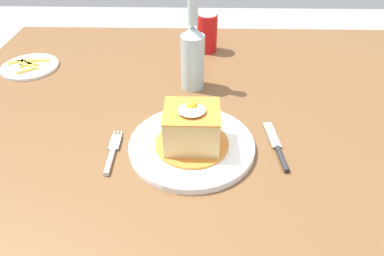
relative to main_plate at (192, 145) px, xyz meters
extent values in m
cube|color=brown|center=(0.05, 0.15, -0.03)|extent=(1.43, 1.09, 0.04)
cylinder|color=brown|center=(-0.59, 0.62, -0.40)|extent=(0.07, 0.07, 0.70)
cylinder|color=brown|center=(0.69, 0.62, -0.40)|extent=(0.07, 0.07, 0.70)
cylinder|color=white|center=(0.00, 0.00, 0.00)|extent=(0.28, 0.28, 0.01)
torus|color=white|center=(0.00, 0.00, 0.00)|extent=(0.28, 0.28, 0.01)
cylinder|color=orange|center=(0.00, 0.00, 0.00)|extent=(0.16, 0.16, 0.01)
cube|color=#DBB770|center=(0.00, 0.00, 0.05)|extent=(0.12, 0.10, 0.08)
cube|color=orange|center=(0.00, 0.00, 0.09)|extent=(0.12, 0.11, 0.00)
ellipsoid|color=white|center=(0.00, -0.01, 0.10)|extent=(0.06, 0.05, 0.01)
sphere|color=yellow|center=(0.00, 0.00, 0.10)|extent=(0.02, 0.02, 0.02)
cylinder|color=silver|center=(-0.17, -0.06, 0.00)|extent=(0.01, 0.08, 0.01)
cube|color=silver|center=(-0.17, 0.01, 0.00)|extent=(0.02, 0.05, 0.00)
cylinder|color=silver|center=(-0.16, 0.03, 0.00)|extent=(0.00, 0.03, 0.00)
cylinder|color=silver|center=(-0.17, 0.03, 0.00)|extent=(0.00, 0.03, 0.00)
cylinder|color=silver|center=(-0.18, 0.03, 0.00)|extent=(0.00, 0.03, 0.00)
cylinder|color=#262628|center=(0.19, -0.04, 0.00)|extent=(0.02, 0.08, 0.01)
cube|color=silver|center=(0.18, 0.04, 0.00)|extent=(0.03, 0.09, 0.00)
cylinder|color=red|center=(0.04, 0.50, 0.05)|extent=(0.07, 0.07, 0.12)
cylinder|color=silver|center=(0.04, 0.50, 0.11)|extent=(0.06, 0.06, 0.00)
cylinder|color=#ADC6CC|center=(0.00, 0.27, 0.07)|extent=(0.06, 0.06, 0.15)
cone|color=#ADC6CC|center=(0.00, 0.27, 0.15)|extent=(0.06, 0.06, 0.03)
cylinder|color=#ADC6CC|center=(0.00, 0.27, 0.21)|extent=(0.03, 0.03, 0.08)
cylinder|color=white|center=(-0.51, 0.36, 0.00)|extent=(0.17, 0.17, 0.01)
cube|color=#EAC64C|center=(-0.53, 0.38, 0.00)|extent=(0.06, 0.01, 0.01)
cube|color=#EAC64C|center=(-0.48, 0.39, 0.00)|extent=(0.05, 0.01, 0.01)
cube|color=#EAC64C|center=(-0.55, 0.38, 0.00)|extent=(0.07, 0.04, 0.01)
cube|color=#EAC64C|center=(-0.51, 0.36, 0.00)|extent=(0.06, 0.02, 0.01)
cube|color=#EAC64C|center=(-0.50, 0.33, 0.00)|extent=(0.06, 0.04, 0.01)
cube|color=#EAC64C|center=(-0.51, 0.36, 0.00)|extent=(0.05, 0.04, 0.01)
cube|color=#EAC64C|center=(-0.52, 0.37, 0.00)|extent=(0.05, 0.03, 0.01)
cube|color=#EAC64C|center=(-0.53, 0.37, 0.00)|extent=(0.02, 0.05, 0.01)
camera|label=1|loc=(0.01, -0.58, 0.50)|focal=32.28mm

